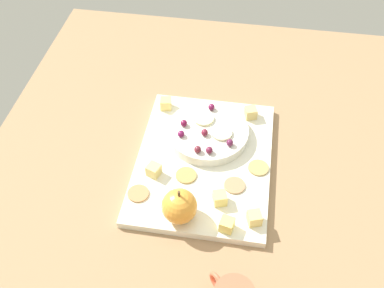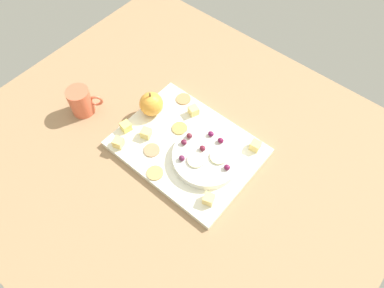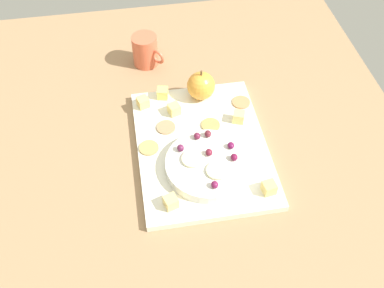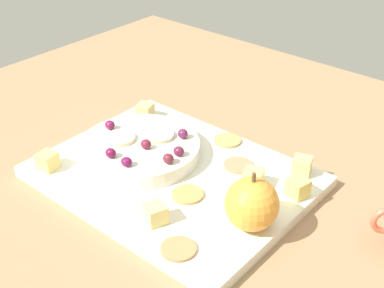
# 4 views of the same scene
# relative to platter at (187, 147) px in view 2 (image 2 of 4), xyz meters

# --- Properties ---
(table) EXTENTS (1.17, 1.04, 0.03)m
(table) POSITION_rel_platter_xyz_m (0.02, 0.02, -0.02)
(table) COLOR #997652
(table) RESTS_ON ground
(platter) EXTENTS (0.38, 0.29, 0.02)m
(platter) POSITION_rel_platter_xyz_m (0.00, 0.00, 0.00)
(platter) COLOR silver
(platter) RESTS_ON table
(serving_dish) EXTENTS (0.19, 0.19, 0.02)m
(serving_dish) POSITION_rel_platter_xyz_m (-0.07, -0.00, 0.02)
(serving_dish) COLOR silver
(serving_dish) RESTS_ON platter
(apple_whole) EXTENTS (0.07, 0.07, 0.07)m
(apple_whole) POSITION_rel_platter_xyz_m (0.16, -0.03, 0.04)
(apple_whole) COLOR gold
(apple_whole) RESTS_ON platter
(apple_stem) EXTENTS (0.01, 0.01, 0.01)m
(apple_stem) POSITION_rel_platter_xyz_m (0.16, -0.03, 0.08)
(apple_stem) COLOR brown
(apple_stem) RESTS_ON apple_whole
(cheese_cube_0) EXTENTS (0.03, 0.03, 0.03)m
(cheese_cube_0) POSITION_rel_platter_xyz_m (0.15, 0.12, 0.02)
(cheese_cube_0) COLOR #F3D273
(cheese_cube_0) RESTS_ON platter
(cheese_cube_1) EXTENTS (0.03, 0.03, 0.03)m
(cheese_cube_1) POSITION_rel_platter_xyz_m (-0.15, -0.11, 0.02)
(cheese_cube_1) COLOR #EDCD6D
(cheese_cube_1) RESTS_ON platter
(cheese_cube_2) EXTENTS (0.03, 0.03, 0.03)m
(cheese_cube_2) POSITION_rel_platter_xyz_m (-0.15, 0.09, 0.02)
(cheese_cube_2) COLOR #E9C974
(cheese_cube_2) RESTS_ON platter
(cheese_cube_3) EXTENTS (0.03, 0.03, 0.03)m
(cheese_cube_3) POSITION_rel_platter_xyz_m (0.11, 0.05, 0.02)
(cheese_cube_3) COLOR #EED373
(cheese_cube_3) RESTS_ON platter
(cheese_cube_4) EXTENTS (0.03, 0.03, 0.03)m
(cheese_cube_4) POSITION_rel_platter_xyz_m (0.06, -0.10, 0.02)
(cheese_cube_4) COLOR #E4D078
(cheese_cube_4) RESTS_ON platter
(cheese_cube_5) EXTENTS (0.03, 0.03, 0.03)m
(cheese_cube_5) POSITION_rel_platter_xyz_m (0.17, 0.07, 0.02)
(cheese_cube_5) COLOR #E5D367
(cheese_cube_5) RESTS_ON platter
(cracker_0) EXTENTS (0.04, 0.04, 0.00)m
(cracker_0) POSITION_rel_platter_xyz_m (0.01, 0.12, 0.01)
(cracker_0) COLOR tan
(cracker_0) RESTS_ON platter
(cracker_1) EXTENTS (0.04, 0.04, 0.00)m
(cracker_1) POSITION_rel_platter_xyz_m (0.12, -0.12, 0.01)
(cracker_1) COLOR tan
(cracker_1) RESTS_ON platter
(cracker_2) EXTENTS (0.04, 0.04, 0.00)m
(cracker_2) POSITION_rel_platter_xyz_m (0.05, -0.03, 0.01)
(cracker_2) COLOR #AB8D4E
(cracker_2) RESTS_ON platter
(cracker_3) EXTENTS (0.04, 0.04, 0.00)m
(cracker_3) POSITION_rel_platter_xyz_m (0.06, 0.07, 0.01)
(cracker_3) COLOR #A8815B
(cracker_3) RESTS_ON platter
(grape_0) EXTENTS (0.02, 0.02, 0.01)m
(grape_0) POSITION_rel_platter_xyz_m (0.00, 0.01, 0.04)
(grape_0) COLOR maroon
(grape_0) RESTS_ON serving_dish
(grape_1) EXTENTS (0.02, 0.02, 0.01)m
(grape_1) POSITION_rel_platter_xyz_m (-0.07, -0.06, 0.04)
(grape_1) COLOR maroon
(grape_1) RESTS_ON serving_dish
(grape_2) EXTENTS (0.02, 0.02, 0.02)m
(grape_2) POSITION_rel_platter_xyz_m (-0.03, 0.05, 0.04)
(grape_2) COLOR #5E1F43
(grape_2) RESTS_ON serving_dish
(grape_3) EXTENTS (0.02, 0.02, 0.02)m
(grape_3) POSITION_rel_platter_xyz_m (0.00, -0.01, 0.04)
(grape_3) COLOR maroon
(grape_3) RESTS_ON serving_dish
(grape_4) EXTENTS (0.02, 0.02, 0.01)m
(grape_4) POSITION_rel_platter_xyz_m (-0.13, -0.00, 0.04)
(grape_4) COLOR maroon
(grape_4) RESTS_ON serving_dish
(grape_5) EXTENTS (0.02, 0.02, 0.01)m
(grape_5) POSITION_rel_platter_xyz_m (-0.04, -0.06, 0.04)
(grape_5) COLOR #621340
(grape_5) RESTS_ON serving_dish
(grape_6) EXTENTS (0.02, 0.02, 0.01)m
(grape_6) POSITION_rel_platter_xyz_m (-0.05, -0.01, 0.04)
(grape_6) COLOR maroon
(grape_6) RESTS_ON serving_dish
(apple_slice_0) EXTENTS (0.05, 0.05, 0.01)m
(apple_slice_0) POSITION_rel_platter_xyz_m (-0.06, 0.03, 0.04)
(apple_slice_0) COLOR beige
(apple_slice_0) RESTS_ON serving_dish
(apple_slice_1) EXTENTS (0.05, 0.05, 0.01)m
(apple_slice_1) POSITION_rel_platter_xyz_m (-0.10, -0.01, 0.04)
(apple_slice_1) COLOR beige
(apple_slice_1) RESTS_ON serving_dish
(cup) EXTENTS (0.08, 0.08, 0.09)m
(cup) POSITION_rel_platter_xyz_m (0.33, 0.09, 0.03)
(cup) COLOR #DA6143
(cup) RESTS_ON table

